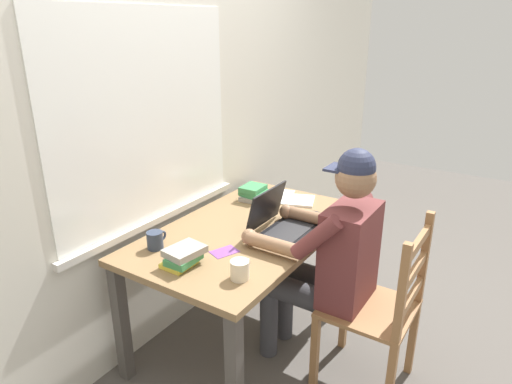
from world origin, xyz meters
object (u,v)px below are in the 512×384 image
desk (248,243)px  computer_mouse (315,214)px  coffee_mug_white (240,270)px  book_stack_main (253,192)px  laptop (280,222)px  seated_person (329,254)px  book_stack_side (183,256)px  coffee_mug_dark (155,240)px  landscape_photo_print (224,252)px  wooden_chair (380,309)px

desk → computer_mouse: (0.34, -0.24, 0.11)m
coffee_mug_white → book_stack_main: book_stack_main is taller
coffee_mug_white → book_stack_main: (0.83, 0.47, 0.00)m
laptop → coffee_mug_white: (-0.51, -0.10, -0.01)m
coffee_mug_white → computer_mouse: bearing=1.2°
seated_person → book_stack_side: seated_person is taller
computer_mouse → coffee_mug_dark: size_ratio=0.85×
coffee_mug_dark → book_stack_main: (0.82, -0.04, 0.00)m
computer_mouse → book_stack_main: size_ratio=0.55×
seated_person → computer_mouse: 0.39m
seated_person → laptop: seated_person is taller
landscape_photo_print → book_stack_side: bearing=179.7°
seated_person → coffee_mug_white: bearing=155.3°
book_stack_main → book_stack_side: 0.90m
book_stack_main → coffee_mug_white: bearing=-150.4°
laptop → coffee_mug_white: 0.52m
seated_person → laptop: size_ratio=3.75×
laptop → landscape_photo_print: laptop is taller
coffee_mug_white → book_stack_side: 0.29m
laptop → book_stack_side: laptop is taller
desk → wooden_chair: size_ratio=1.46×
laptop → coffee_mug_white: size_ratio=2.69×
laptop → coffee_mug_dark: size_ratio=2.80×
computer_mouse → coffee_mug_white: 0.79m
laptop → landscape_photo_print: bearing=162.9°
laptop → book_stack_side: 0.59m
laptop → landscape_photo_print: size_ratio=2.54×
coffee_mug_dark → landscape_photo_print: bearing=-63.9°
seated_person → coffee_mug_dark: bearing=122.4°
desk → landscape_photo_print: size_ratio=10.46×
book_stack_main → book_stack_side: book_stack_main is taller
computer_mouse → coffee_mug_white: (-0.79, -0.02, 0.03)m
coffee_mug_dark → book_stack_side: (-0.05, -0.23, 0.00)m
wooden_chair → laptop: laptop is taller
desk → coffee_mug_white: coffee_mug_white is taller
seated_person → book_stack_main: 0.78m
wooden_chair → book_stack_side: bearing=123.6°
coffee_mug_white → book_stack_main: size_ratio=0.68×
computer_mouse → desk: bearing=144.2°
landscape_photo_print → coffee_mug_dark: bearing=137.4°
seated_person → coffee_mug_white: size_ratio=10.08×
desk → seated_person: bearing=-87.2°
wooden_chair → computer_mouse: wooden_chair is taller
seated_person → landscape_photo_print: bearing=126.6°
coffee_mug_dark → computer_mouse: bearing=-32.6°
book_stack_main → book_stack_side: (-0.88, -0.19, 0.00)m
landscape_photo_print → desk: bearing=32.3°
desk → laptop: 0.23m
computer_mouse → coffee_mug_dark: (-0.78, 0.50, 0.03)m
desk → landscape_photo_print: landscape_photo_print is taller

